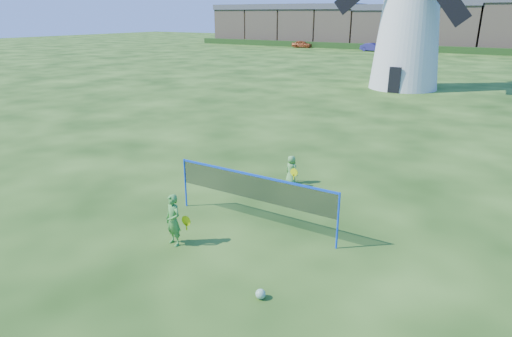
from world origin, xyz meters
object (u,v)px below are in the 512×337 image
(windmill, at_px, (410,16))
(car_right, at_px, (373,47))
(badminton_net, at_px, (254,188))
(play_ball, at_px, (261,294))
(player_boy, at_px, (291,170))
(player_girl, at_px, (173,220))
(car_left, at_px, (302,44))

(windmill, bearing_deg, car_right, 111.21)
(badminton_net, relative_size, play_ball, 22.95)
(windmill, height_order, player_boy, windmill)
(windmill, distance_m, player_girl, 29.59)
(player_girl, relative_size, car_right, 0.35)
(windmill, bearing_deg, badminton_net, -84.21)
(badminton_net, relative_size, car_left, 1.38)
(badminton_net, bearing_deg, car_right, 104.83)
(windmill, distance_m, badminton_net, 27.61)
(player_girl, height_order, player_boy, player_girl)
(car_left, bearing_deg, badminton_net, -157.87)
(windmill, xyz_separation_m, player_girl, (1.58, -29.14, -4.91))
(player_girl, xyz_separation_m, car_left, (-28.95, 66.43, -0.07))
(badminton_net, xyz_separation_m, car_right, (-16.68, 63.02, -0.49))
(car_left, bearing_deg, car_right, -98.77)
(windmill, height_order, car_left, windmill)
(badminton_net, bearing_deg, car_left, 115.07)
(badminton_net, xyz_separation_m, player_boy, (-0.62, 3.47, -0.63))
(player_boy, bearing_deg, car_left, -47.17)
(car_right, bearing_deg, car_left, 93.27)
(car_right, bearing_deg, play_ball, -155.10)
(windmill, height_order, play_ball, windmill)
(player_boy, height_order, play_ball, player_boy)
(player_girl, relative_size, play_ball, 6.31)
(car_left, bearing_deg, player_girl, -159.39)
(play_ball, xyz_separation_m, car_right, (-18.62, 65.85, 0.54))
(player_girl, xyz_separation_m, car_right, (-15.51, 65.05, -0.04))
(badminton_net, bearing_deg, player_boy, 100.08)
(windmill, height_order, car_right, windmill)
(play_ball, bearing_deg, player_boy, 112.08)
(player_boy, bearing_deg, badminton_net, 117.07)
(play_ball, bearing_deg, car_right, 105.79)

